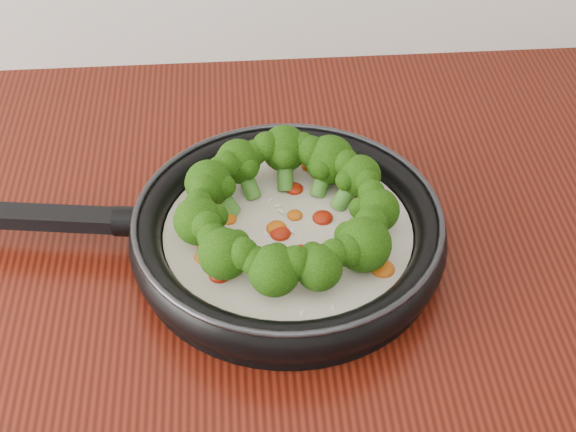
{
  "coord_description": "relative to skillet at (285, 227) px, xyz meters",
  "views": [
    {
      "loc": [
        -0.1,
        0.52,
        1.49
      ],
      "look_at": [
        -0.06,
        1.12,
        0.95
      ],
      "focal_mm": 52.73,
      "sensor_mm": 36.0,
      "label": 1
    }
  ],
  "objects": [
    {
      "name": "skillet",
      "position": [
        0.0,
        0.0,
        0.0
      ],
      "size": [
        0.5,
        0.35,
        0.09
      ],
      "color": "black",
      "rests_on": "counter"
    }
  ]
}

